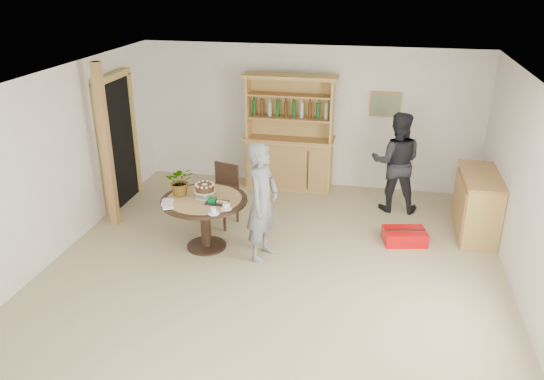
% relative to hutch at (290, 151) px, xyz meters
% --- Properties ---
extents(ground, '(7.00, 7.00, 0.00)m').
position_rel_hutch_xyz_m(ground, '(0.30, -3.24, -0.69)').
color(ground, '#C5B487').
rests_on(ground, ground).
extents(room_shell, '(6.04, 7.04, 2.52)m').
position_rel_hutch_xyz_m(room_shell, '(0.30, -3.23, 1.05)').
color(room_shell, white).
rests_on(room_shell, ground).
extents(doorway, '(0.13, 1.10, 2.18)m').
position_rel_hutch_xyz_m(doorway, '(-2.63, -1.24, 0.42)').
color(doorway, black).
rests_on(doorway, ground).
extents(pine_post, '(0.12, 0.12, 2.50)m').
position_rel_hutch_xyz_m(pine_post, '(-2.40, -2.04, 0.56)').
color(pine_post, tan).
rests_on(pine_post, ground).
extents(hutch, '(1.62, 0.54, 2.04)m').
position_rel_hutch_xyz_m(hutch, '(0.00, 0.00, 0.00)').
color(hutch, tan).
rests_on(hutch, ground).
extents(sideboard, '(0.54, 1.26, 0.94)m').
position_rel_hutch_xyz_m(sideboard, '(3.04, -1.24, -0.22)').
color(sideboard, tan).
rests_on(sideboard, ground).
extents(dining_table, '(1.20, 1.20, 0.76)m').
position_rel_hutch_xyz_m(dining_table, '(-0.77, -2.47, -0.08)').
color(dining_table, black).
rests_on(dining_table, ground).
extents(dining_chair, '(0.53, 0.53, 0.95)m').
position_rel_hutch_xyz_m(dining_chair, '(-0.74, -1.65, -0.15)').
color(dining_chair, black).
rests_on(dining_chair, ground).
extents(birthday_cake, '(0.30, 0.30, 0.20)m').
position_rel_hutch_xyz_m(birthday_cake, '(-0.77, -2.42, 0.19)').
color(birthday_cake, white).
rests_on(birthday_cake, dining_table).
extents(flower_vase, '(0.47, 0.44, 0.42)m').
position_rel_hutch_xyz_m(flower_vase, '(-1.12, -2.42, 0.28)').
color(flower_vase, '#3F7233').
rests_on(flower_vase, dining_table).
extents(gift_tray, '(0.30, 0.20, 0.08)m').
position_rel_hutch_xyz_m(gift_tray, '(-0.55, -2.60, 0.10)').
color(gift_tray, black).
rests_on(gift_tray, dining_table).
extents(coffee_cup_a, '(0.15, 0.15, 0.09)m').
position_rel_hutch_xyz_m(coffee_cup_a, '(-0.37, -2.75, 0.11)').
color(coffee_cup_a, white).
rests_on(coffee_cup_a, dining_table).
extents(coffee_cup_b, '(0.15, 0.15, 0.08)m').
position_rel_hutch_xyz_m(coffee_cup_b, '(-0.49, -2.92, 0.11)').
color(coffee_cup_b, white).
rests_on(coffee_cup_b, dining_table).
extents(napkins, '(0.24, 0.33, 0.03)m').
position_rel_hutch_xyz_m(napkins, '(-1.18, -2.79, 0.09)').
color(napkins, white).
rests_on(napkins, dining_table).
extents(teen_boy, '(0.50, 0.67, 1.64)m').
position_rel_hutch_xyz_m(teen_boy, '(0.08, -2.57, 0.13)').
color(teen_boy, slate).
rests_on(teen_boy, ground).
extents(adult_person, '(0.81, 0.63, 1.64)m').
position_rel_hutch_xyz_m(adult_person, '(1.84, -0.61, 0.13)').
color(adult_person, black).
rests_on(adult_person, ground).
extents(red_suitcase, '(0.67, 0.52, 0.21)m').
position_rel_hutch_xyz_m(red_suitcase, '(2.01, -1.77, -0.59)').
color(red_suitcase, red).
rests_on(red_suitcase, ground).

